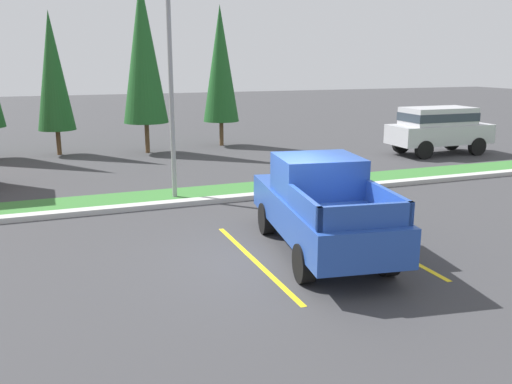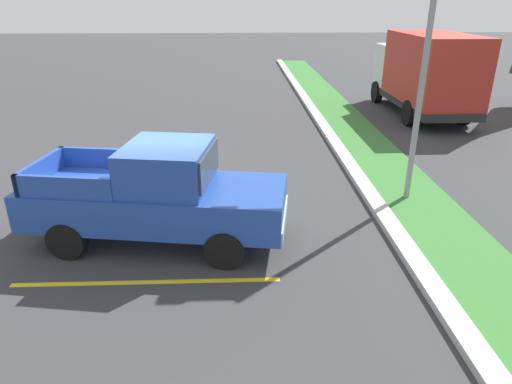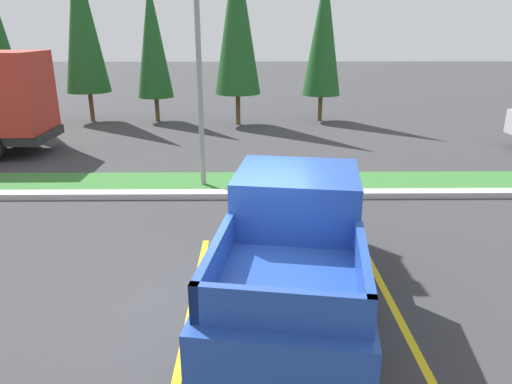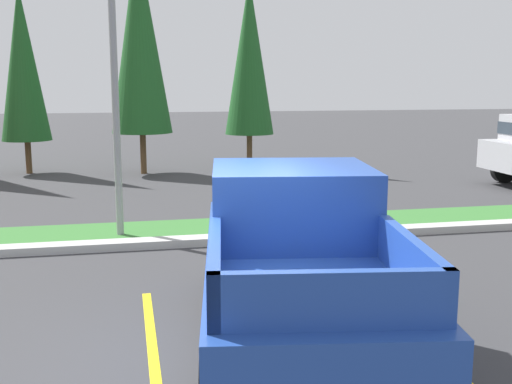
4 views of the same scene
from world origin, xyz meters
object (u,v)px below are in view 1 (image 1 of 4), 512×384
cypress_tree_center (53,71)px  cypress_tree_rightmost (220,64)px  suv_distant (439,127)px  cypress_tree_right_inner (143,51)px  pickup_truck_main (321,206)px  street_light (172,76)px

cypress_tree_center → cypress_tree_rightmost: size_ratio=0.93×
suv_distant → cypress_tree_right_inner: cypress_tree_right_inner is taller
suv_distant → cypress_tree_center: bearing=159.6°
pickup_truck_main → cypress_tree_rightmost: 16.08m
cypress_tree_center → cypress_tree_rightmost: 7.63m
cypress_tree_center → cypress_tree_right_inner: bearing=-12.6°
suv_distant → cypress_tree_right_inner: (-12.11, 5.08, 3.28)m
pickup_truck_main → street_light: size_ratio=0.87×
cypress_tree_rightmost → pickup_truck_main: bearing=-99.5°
cypress_tree_center → pickup_truck_main: bearing=-72.2°
suv_distant → cypress_tree_right_inner: 13.54m
cypress_tree_center → cypress_tree_rightmost: (7.62, 0.05, 0.28)m
street_light → cypress_tree_right_inner: cypress_tree_right_inner is taller
suv_distant → cypress_tree_rightmost: bearing=144.2°
suv_distant → cypress_tree_rightmost: 10.57m
cypress_tree_rightmost → cypress_tree_center: bearing=-179.6°
cypress_tree_right_inner → cypress_tree_rightmost: (3.82, 0.89, -0.57)m
pickup_truck_main → cypress_tree_right_inner: bearing=94.7°
street_light → cypress_tree_center: bearing=107.3°
suv_distant → cypress_tree_rightmost: size_ratio=0.69×
cypress_tree_right_inner → cypress_tree_rightmost: cypress_tree_right_inner is taller
pickup_truck_main → cypress_tree_rightmost: (2.62, 15.60, 2.90)m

